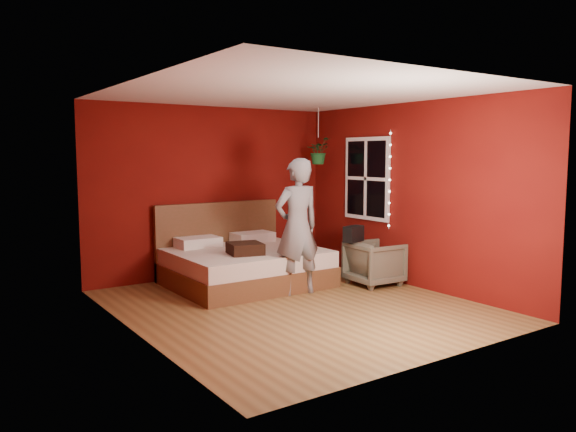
% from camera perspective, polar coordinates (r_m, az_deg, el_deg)
% --- Properties ---
extents(floor, '(4.50, 4.50, 0.00)m').
position_cam_1_polar(floor, '(7.04, 0.77, -9.12)').
color(floor, olive).
rests_on(floor, ground).
extents(room_walls, '(4.04, 4.54, 2.62)m').
position_cam_1_polar(room_walls, '(6.79, 0.79, 4.67)').
color(room_walls, '#66100A').
rests_on(room_walls, ground).
extents(window, '(0.05, 0.97, 1.27)m').
position_cam_1_polar(window, '(8.73, 7.99, 3.79)').
color(window, white).
rests_on(window, room_walls).
extents(fairy_lights, '(0.04, 0.04, 1.45)m').
position_cam_1_polar(fairy_lights, '(8.33, 10.29, 3.63)').
color(fairy_lights, silver).
rests_on(fairy_lights, room_walls).
extents(bed, '(2.07, 1.76, 1.14)m').
position_cam_1_polar(bed, '(8.17, -4.65, -4.85)').
color(bed, brown).
rests_on(bed, ground).
extents(person, '(0.69, 0.47, 1.82)m').
position_cam_1_polar(person, '(7.48, 0.94, -1.09)').
color(person, slate).
rests_on(person, ground).
extents(armchair, '(0.74, 0.72, 0.63)m').
position_cam_1_polar(armchair, '(8.18, 8.79, -4.75)').
color(armchair, '#605E4C').
rests_on(armchair, ground).
extents(handbag, '(0.35, 0.24, 0.23)m').
position_cam_1_polar(handbag, '(8.06, 6.67, -1.80)').
color(handbag, black).
rests_on(handbag, armchair).
extents(throw_pillow, '(0.52, 0.52, 0.16)m').
position_cam_1_polar(throw_pillow, '(7.68, -4.37, -3.31)').
color(throw_pillow, black).
rests_on(throw_pillow, bed).
extents(hanging_plant, '(0.48, 0.45, 0.89)m').
position_cam_1_polar(hanging_plant, '(8.99, 3.09, 6.61)').
color(hanging_plant, silver).
rests_on(hanging_plant, room_walls).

